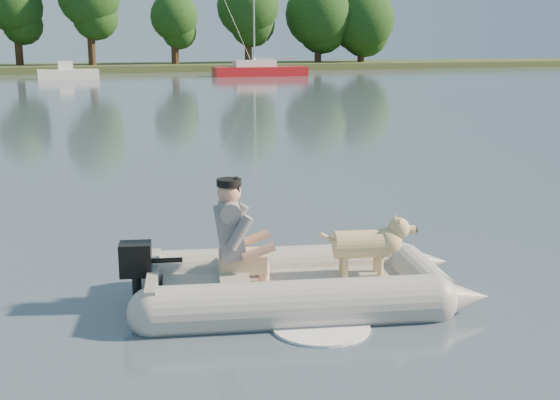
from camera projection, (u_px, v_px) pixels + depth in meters
name	position (u px, v px, depth m)	size (l,w,h in m)	color
water	(364.00, 316.00, 6.90)	(160.00, 160.00, 0.00)	slate
shore_bank	(49.00, 69.00, 63.46)	(160.00, 12.00, 0.70)	#47512D
treeline	(62.00, 10.00, 62.01)	(75.85, 7.35, 9.27)	#332316
dinghy	(301.00, 246.00, 7.19)	(4.77, 3.47, 1.39)	#9A9B96
man	(232.00, 229.00, 7.11)	(0.73, 0.62, 1.08)	slate
dog	(361.00, 249.00, 7.34)	(0.94, 0.33, 0.62)	tan
outboard_motor	(137.00, 279.00, 7.04)	(0.42, 0.29, 0.79)	black
motorboat	(68.00, 67.00, 50.90)	(4.42, 1.70, 1.87)	white
sailboat	(259.00, 70.00, 55.02)	(7.48, 2.78, 10.07)	#AF1418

